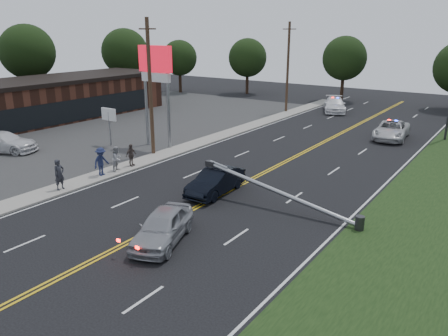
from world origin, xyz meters
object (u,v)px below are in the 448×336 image
Objects in this scene: crashed_sedan at (216,181)px; small_sign at (109,118)px; utility_pole_mid at (150,88)px; emergency_b at (335,105)px; waiting_sedan at (163,227)px; bystander_d at (131,155)px; bystander_b at (117,158)px; pylon_sign at (156,72)px; utility_pole_far at (288,67)px; bystander_c at (101,162)px; fallen_streetlight at (287,195)px; emergency_a at (391,130)px; parked_car at (3,142)px; bystander_a at (59,175)px.

small_sign is at bearing 159.96° from crashed_sedan.
emergency_b is (4.54, 25.38, -4.27)m from utility_pole_mid.
waiting_sedan is 11.73m from bystander_d.
bystander_b reaches higher than emergency_b.
utility_pole_far is (1.30, 20.00, -0.91)m from pylon_sign.
bystander_c is at bearing -87.96° from utility_pole_far.
waiting_sedan is (-2.95, -6.30, -0.17)m from fallen_streetlight.
emergency_a is 22.68m from bystander_d.
parked_car is at bearing -149.02° from utility_pole_mid.
bystander_a reaches higher than fallen_streetlight.
bystander_d is (5.85, -3.27, -1.43)m from small_sign.
parked_car is 3.46× the size of bystander_d.
bystander_b is at bearing -87.74° from utility_pole_far.
parked_car is at bearing -177.26° from crashed_sedan.
emergency_a is at bearing 40.54° from small_sign.
utility_pole_far reaches higher than small_sign.
small_sign is 1.68× the size of bystander_c.
emergency_b is (9.34, 25.38, -1.52)m from small_sign.
utility_pole_far is at bearing -13.50° from bystander_b.
emergency_a is (23.74, 21.80, -0.02)m from parked_car.
emergency_b reaches higher than waiting_sedan.
pylon_sign is 24.65m from emergency_b.
crashed_sedan is at bearing -100.20° from bystander_d.
fallen_streetlight is 12.35m from bystander_b.
utility_pole_far is at bearing 77.69° from small_sign.
utility_pole_far reaches higher than emergency_b.
crashed_sedan is 29.66m from emergency_b.
pylon_sign is 1.79× the size of crashed_sedan.
utility_pole_far is 1.82× the size of emergency_a.
bystander_b is (-7.74, -0.54, 0.21)m from crashed_sedan.
parked_car is 2.94× the size of bystander_a.
pylon_sign reaches higher than waiting_sedan.
bystander_d reaches higher than emergency_b.
utility_pole_mid is 1.00× the size of utility_pole_far.
bystander_a is at bearing -150.90° from crashed_sedan.
parked_car is at bearing -174.84° from fallen_streetlight.
parked_car is 11.63m from bystander_a.
small_sign is at bearing -134.21° from emergency_b.
utility_pole_far is 27.76m from crashed_sedan.
emergency_b is at bearing 36.67° from utility_pole_far.
waiting_sedan is 2.65× the size of bystander_b.
crashed_sedan is 7.77m from bystander_d.
small_sign is 0.33× the size of fallen_streetlight.
bystander_b is 1.25m from bystander_d.
emergency_b is 3.39× the size of bystander_b.
pylon_sign is at bearing 9.61° from bystander_a.
small_sign reaches higher than bystander_a.
pylon_sign is 0.80× the size of utility_pole_far.
utility_pole_far is 28.11m from bystander_c.
emergency_b reaches higher than crashed_sedan.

